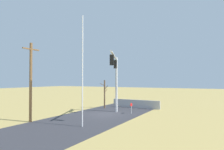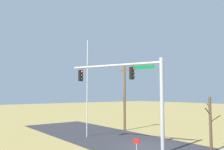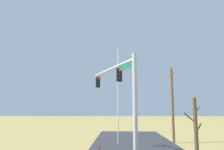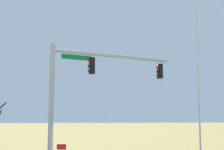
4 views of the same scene
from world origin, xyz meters
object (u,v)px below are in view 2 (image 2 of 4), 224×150
Objects in this scene: flagpole at (87,88)px; bare_tree at (211,124)px; signal_mast at (134,85)px; utility_pole at (125,96)px; open_sign at (137,144)px.

flagpole reaches higher than bare_tree.
bare_tree is (3.98, 3.75, -2.79)m from signal_mast.
utility_pole is 11.52m from bare_tree.
open_sign is at bearing -7.96° from flagpole.
bare_tree is at bearing -8.14° from utility_pole.
utility_pole is (-0.73, 5.54, -0.85)m from flagpole.
bare_tree is at bearing 64.52° from open_sign.
bare_tree is 3.25× the size of open_sign.
flagpole is 2.41× the size of bare_tree.
open_sign is at bearing -40.18° from signal_mast.
utility_pole is at bearing 171.86° from bare_tree.
signal_mast is 0.98× the size of utility_pole.
flagpole is 9.06m from open_sign.
utility_pole is at bearing 143.64° from signal_mast.
utility_pole reaches higher than open_sign.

